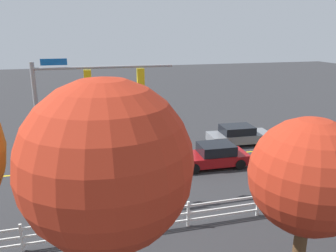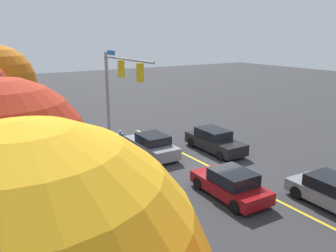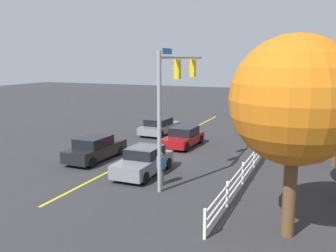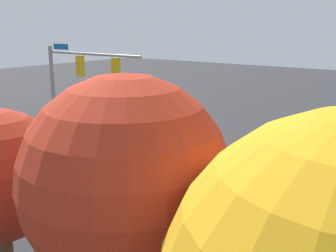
{
  "view_description": "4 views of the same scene",
  "coord_description": "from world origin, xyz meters",
  "px_view_note": "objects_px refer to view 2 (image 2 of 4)",
  "views": [
    {
      "loc": [
        4.25,
        19.23,
        7.95
      ],
      "look_at": [
        -0.28,
        2.23,
        2.93
      ],
      "focal_mm": 35.5,
      "sensor_mm": 36.0,
      "label": 1
    },
    {
      "loc": [
        -14.57,
        12.41,
        7.72
      ],
      "look_at": [
        1.29,
        2.4,
        2.69
      ],
      "focal_mm": 36.19,
      "sensor_mm": 36.0,
      "label": 2
    },
    {
      "loc": [
        22.04,
        11.17,
        6.36
      ],
      "look_at": [
        0.7,
        2.14,
        2.19
      ],
      "focal_mm": 40.29,
      "sensor_mm": 36.0,
      "label": 3
    },
    {
      "loc": [
        -11.01,
        16.68,
        7.61
      ],
      "look_at": [
        0.52,
        1.48,
        2.82
      ],
      "focal_mm": 42.02,
      "sensor_mm": 36.0,
      "label": 4
    }
  ],
  "objects_px": {
    "car_2": "(152,145)",
    "tree_5": "(8,162)",
    "pedestrian": "(120,141)",
    "car_0": "(214,141)",
    "car_3": "(231,184)"
  },
  "relations": [
    {
      "from": "car_2",
      "to": "tree_5",
      "type": "bearing_deg",
      "value": 136.47
    },
    {
      "from": "car_2",
      "to": "pedestrian",
      "type": "bearing_deg",
      "value": 51.21
    },
    {
      "from": "pedestrian",
      "to": "tree_5",
      "type": "height_order",
      "value": "tree_5"
    },
    {
      "from": "car_0",
      "to": "car_3",
      "type": "distance_m",
      "value": 6.88
    },
    {
      "from": "car_3",
      "to": "pedestrian",
      "type": "relative_size",
      "value": 2.53
    },
    {
      "from": "car_3",
      "to": "pedestrian",
      "type": "bearing_deg",
      "value": 14.93
    },
    {
      "from": "car_2",
      "to": "pedestrian",
      "type": "height_order",
      "value": "pedestrian"
    },
    {
      "from": "pedestrian",
      "to": "tree_5",
      "type": "xyz_separation_m",
      "value": [
        -11.39,
        7.96,
        3.88
      ]
    },
    {
      "from": "car_2",
      "to": "car_3",
      "type": "height_order",
      "value": "car_2"
    },
    {
      "from": "car_3",
      "to": "tree_5",
      "type": "height_order",
      "value": "tree_5"
    },
    {
      "from": "car_0",
      "to": "pedestrian",
      "type": "relative_size",
      "value": 2.83
    },
    {
      "from": "car_2",
      "to": "car_3",
      "type": "xyz_separation_m",
      "value": [
        -7.19,
        -0.36,
        -0.04
      ]
    },
    {
      "from": "car_0",
      "to": "tree_5",
      "type": "bearing_deg",
      "value": -56.83
    },
    {
      "from": "car_2",
      "to": "tree_5",
      "type": "relative_size",
      "value": 0.65
    },
    {
      "from": "car_2",
      "to": "car_3",
      "type": "relative_size",
      "value": 1.04
    }
  ]
}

